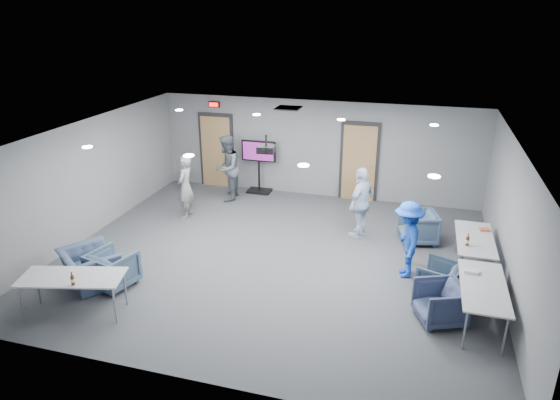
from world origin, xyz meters
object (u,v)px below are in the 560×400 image
(table_right_b, at_px, (483,288))
(bottle_front, at_px, (73,280))
(person_c, at_px, (361,203))
(person_a, at_px, (185,187))
(person_d, at_px, (407,240))
(projector, at_px, (266,149))
(chair_front_a, at_px, (113,269))
(chair_right_a, at_px, (418,227))
(table_front_left, at_px, (72,279))
(person_b, at_px, (227,168))
(chair_right_c, at_px, (440,303))
(bottle_right, at_px, (467,241))
(table_right_a, at_px, (475,240))
(tv_stand, at_px, (259,163))
(chair_front_b, at_px, (90,268))
(chair_right_b, at_px, (440,280))

(table_right_b, relative_size, bottle_front, 7.35)
(person_c, distance_m, table_right_b, 3.78)
(person_a, relative_size, person_d, 1.04)
(projector, bearing_deg, chair_front_a, -147.01)
(chair_front_a, bearing_deg, chair_right_a, -132.40)
(table_front_left, bearing_deg, person_b, 70.61)
(projector, bearing_deg, chair_right_c, -26.67)
(bottle_right, height_order, projector, projector)
(table_right_b, distance_m, bottle_front, 6.81)
(person_c, xyz_separation_m, table_right_a, (2.41, -1.01, -0.16))
(person_b, distance_m, projector, 3.96)
(person_b, distance_m, person_d, 5.80)
(person_d, xyz_separation_m, tv_stand, (-4.32, 3.78, 0.08))
(chair_right_a, bearing_deg, projector, -76.14)
(chair_front_a, relative_size, chair_front_b, 0.74)
(person_a, height_order, projector, projector)
(chair_right_c, distance_m, chair_front_a, 6.04)
(person_d, bearing_deg, table_right_b, 35.91)
(chair_right_a, bearing_deg, tv_stand, -130.03)
(person_d, xyz_separation_m, projector, (-2.88, -0.04, 1.62))
(person_d, relative_size, table_right_a, 0.91)
(person_b, relative_size, table_right_b, 1.03)
(person_b, xyz_separation_m, chair_front_a, (-0.39, -4.94, -0.55))
(bottle_right, bearing_deg, chair_right_a, 121.74)
(person_c, height_order, table_right_a, person_c)
(table_front_left, relative_size, bottle_right, 7.24)
(chair_right_c, bearing_deg, table_right_a, 139.36)
(chair_right_a, bearing_deg, bottle_front, -63.20)
(chair_right_b, height_order, chair_front_a, chair_front_a)
(table_front_left, bearing_deg, chair_right_a, 24.48)
(tv_stand, distance_m, projector, 4.36)
(chair_front_b, relative_size, bottle_right, 4.16)
(person_a, height_order, bottle_front, person_a)
(person_d, height_order, chair_right_b, person_d)
(table_front_left, xyz_separation_m, bottle_front, (0.21, -0.22, 0.14))
(table_front_left, bearing_deg, projector, 33.92)
(person_b, relative_size, chair_right_a, 2.28)
(person_d, bearing_deg, table_front_left, -69.80)
(chair_front_b, bearing_deg, person_a, -59.13)
(chair_right_c, distance_m, bottle_right, 1.74)
(person_b, bearing_deg, chair_front_a, -13.85)
(person_d, xyz_separation_m, table_right_a, (1.30, 0.57, -0.10))
(person_d, height_order, tv_stand, person_d)
(bottle_front, bearing_deg, chair_right_c, 16.51)
(chair_front_b, distance_m, table_right_b, 7.17)
(chair_right_b, relative_size, chair_right_c, 0.95)
(chair_right_c, bearing_deg, chair_right_b, 157.25)
(person_a, bearing_deg, chair_front_a, -1.82)
(bottle_right, distance_m, tv_stand, 6.53)
(person_a, height_order, chair_right_a, person_a)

